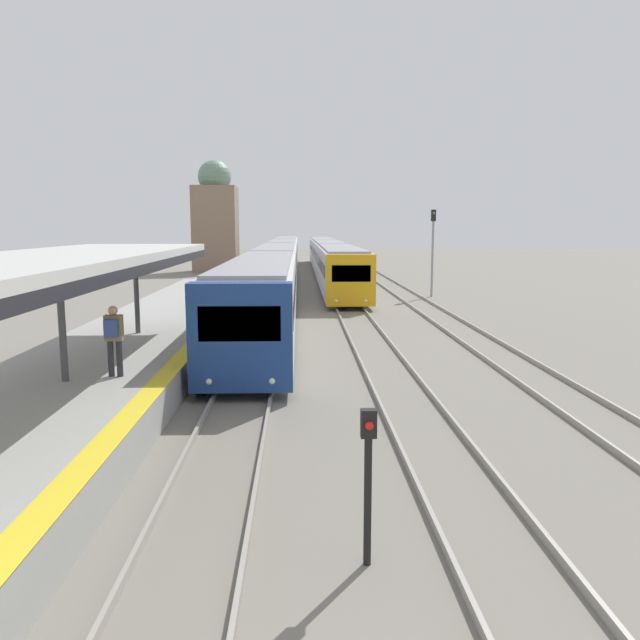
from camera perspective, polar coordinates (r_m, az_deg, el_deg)
platform_canopy at (r=14.93m, az=-22.68°, el=5.11°), size 4.00×16.19×2.87m
person_on_platform at (r=15.16m, az=-18.35°, el=-1.32°), size 0.40×0.40×1.66m
train_near at (r=49.27m, az=-3.64°, el=5.47°), size 2.59×68.47×3.09m
train_far at (r=55.55m, az=0.81°, el=5.81°), size 2.57×47.70×3.05m
signal_post_near at (r=8.11m, az=4.42°, el=-13.59°), size 0.20×0.21×2.07m
signal_mast_far at (r=39.35m, az=10.27°, el=6.97°), size 0.28×0.29×5.36m
distant_domed_building at (r=61.64m, az=-9.53°, el=9.04°), size 4.12×4.12×10.61m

